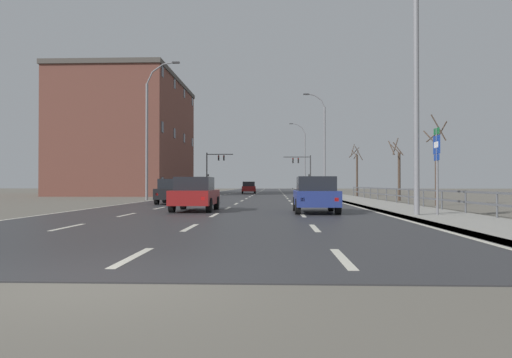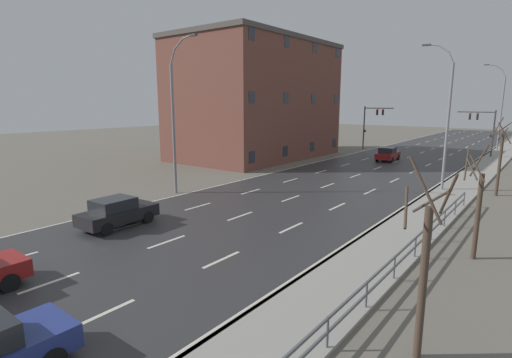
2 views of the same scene
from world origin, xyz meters
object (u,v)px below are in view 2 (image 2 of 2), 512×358
at_px(street_lamp_left_bank, 175,120).
at_px(car_near_right, 117,212).
at_px(street_lamp_distant, 500,109).
at_px(traffic_signal_left, 371,120).
at_px(car_distant, 388,154).
at_px(street_lamp_midground, 446,120).
at_px(traffic_signal_right, 484,125).
at_px(brick_building, 257,100).

xyz_separation_m(street_lamp_left_bank, car_near_right, (3.49, -7.20, -4.50)).
relative_size(street_lamp_distant, traffic_signal_left, 1.94).
distance_m(street_lamp_left_bank, car_distant, 26.73).
bearing_deg(street_lamp_midground, car_distant, 123.37).
xyz_separation_m(street_lamp_left_bank, car_distant, (6.43, 25.55, -4.50)).
xyz_separation_m(street_lamp_distant, traffic_signal_right, (-0.55, -8.48, -1.85)).
relative_size(street_lamp_left_bank, car_near_right, 2.60).
height_order(street_lamp_distant, brick_building, brick_building).
relative_size(street_lamp_midground, traffic_signal_left, 1.77).
bearing_deg(traffic_signal_left, brick_building, -116.99).
bearing_deg(traffic_signal_left, car_distant, -58.04).
distance_m(street_lamp_left_bank, car_near_right, 9.18).
bearing_deg(car_distant, street_lamp_distant, 62.66).
height_order(street_lamp_distant, street_lamp_left_bank, street_lamp_distant).
bearing_deg(street_lamp_distant, brick_building, -131.70).
bearing_deg(car_distant, car_near_right, -98.42).
relative_size(street_lamp_distant, street_lamp_left_bank, 1.08).
distance_m(car_distant, brick_building, 16.47).
bearing_deg(traffic_signal_left, street_lamp_midground, -57.22).
xyz_separation_m(traffic_signal_left, brick_building, (-8.03, -15.77, 2.78)).
distance_m(street_lamp_distant, traffic_signal_left, 17.24).
relative_size(street_lamp_left_bank, traffic_signal_right, 1.92).
bearing_deg(traffic_signal_left, street_lamp_distant, 33.11).
distance_m(traffic_signal_right, car_near_right, 44.61).
distance_m(street_lamp_midground, traffic_signal_left, 26.64).
distance_m(car_near_right, brick_building, 29.34).
height_order(street_lamp_midground, car_near_right, street_lamp_midground).
distance_m(street_lamp_distant, car_distant, 21.27).
relative_size(traffic_signal_left, car_near_right, 1.45).
bearing_deg(traffic_signal_left, traffic_signal_right, 3.71).
height_order(street_lamp_midground, traffic_signal_left, street_lamp_midground).
bearing_deg(traffic_signal_right, brick_building, -142.67).
bearing_deg(street_lamp_left_bank, car_distant, 75.88).
bearing_deg(street_lamp_distant, traffic_signal_left, -146.89).
bearing_deg(street_lamp_midground, traffic_signal_left, 122.78).
bearing_deg(street_lamp_midground, street_lamp_distant, 90.06).
bearing_deg(street_lamp_left_bank, street_lamp_distant, 71.52).
relative_size(street_lamp_left_bank, brick_building, 0.54).
bearing_deg(traffic_signal_right, traffic_signal_left, -176.29).
height_order(car_distant, brick_building, brick_building).
height_order(traffic_signal_right, car_near_right, traffic_signal_right).
distance_m(traffic_signal_left, brick_building, 17.92).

